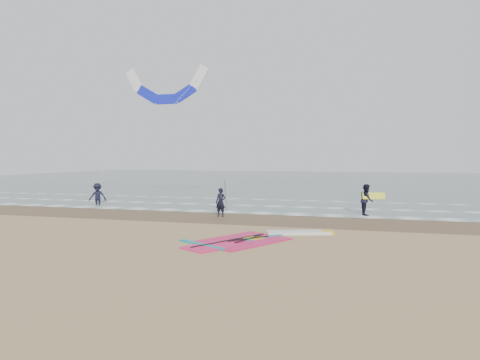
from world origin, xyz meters
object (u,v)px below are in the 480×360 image
(person_walking, at_px, (366,200))
(surf_kite, at_px, (166,89))
(windsurf_rig, at_px, (259,238))
(person_wading, at_px, (97,192))
(person_standing, at_px, (221,202))

(person_walking, bearing_deg, surf_kite, 68.23)
(windsurf_rig, xyz_separation_m, person_wading, (-14.12, 9.62, 0.92))
(windsurf_rig, bearing_deg, person_wading, 145.74)
(windsurf_rig, height_order, surf_kite, surf_kite)
(windsurf_rig, xyz_separation_m, person_standing, (-3.65, 6.07, 0.79))
(person_standing, bearing_deg, windsurf_rig, -49.01)
(windsurf_rig, bearing_deg, person_standing, 121.05)
(person_walking, bearing_deg, windsurf_rig, 146.96)
(person_standing, xyz_separation_m, person_walking, (8.10, 2.72, 0.10))
(windsurf_rig, xyz_separation_m, person_walking, (4.45, 8.78, 0.89))
(surf_kite, bearing_deg, windsurf_rig, -51.60)
(person_standing, bearing_deg, person_wading, 171.20)
(windsurf_rig, distance_m, person_wading, 17.11)
(windsurf_rig, xyz_separation_m, surf_kite, (-10.20, 12.87, 8.56))
(person_standing, height_order, person_walking, person_walking)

